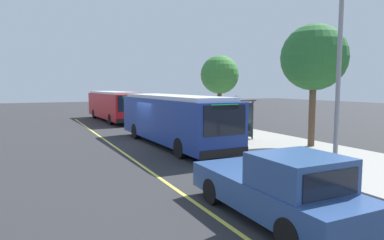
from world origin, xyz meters
name	(u,v)px	position (x,y,z in m)	size (l,w,h in m)	color
ground_plane	(149,143)	(0.00, 0.00, 0.00)	(120.00, 120.00, 0.00)	#2B2B2D
sidewalk_curb	(232,136)	(0.00, 6.00, 0.07)	(44.00, 6.40, 0.15)	gray
lane_stripe_center	(113,146)	(0.00, -2.20, 0.00)	(36.00, 0.14, 0.01)	#E0D64C
transit_bus_main	(173,118)	(1.31, 1.01, 1.62)	(11.44, 2.88, 2.95)	navy
transit_bus_second	(113,105)	(-14.55, 1.08, 1.62)	(11.51, 3.01, 2.95)	red
pickup_truck	(279,189)	(12.93, -0.88, 0.86)	(5.40, 2.05, 1.85)	#2D4C84
bus_shelter	(233,110)	(0.75, 5.57, 1.92)	(2.90, 1.60, 2.48)	#333338
waiting_bench	(239,130)	(1.21, 5.71, 0.63)	(1.60, 0.48, 0.95)	brown
route_sign_post	(236,114)	(3.73, 3.82, 1.96)	(0.44, 0.08, 2.80)	#333338
pedestrian_commuter	(229,128)	(3.32, 3.63, 1.12)	(0.24, 0.40, 1.69)	#282D47
street_tree_near_shelter	(220,75)	(-4.69, 7.72, 4.40)	(3.15, 3.15, 5.86)	brown
street_tree_upstreet	(314,58)	(5.67, 7.57, 5.01)	(3.61, 3.61, 6.70)	brown
utility_pole	(338,90)	(10.94, 3.41, 3.35)	(0.16, 0.16, 6.40)	gray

